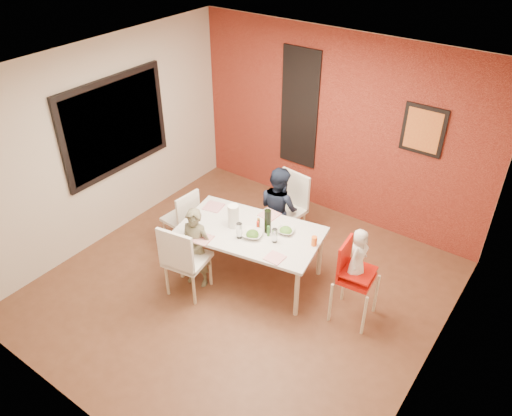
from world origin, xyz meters
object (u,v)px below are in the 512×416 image
Objects in this scene: chair_near at (183,258)px; chair_left at (184,216)px; paper_towel_roll at (233,216)px; chair_far at (289,204)px; child_near at (196,248)px; wine_bottle at (268,221)px; child_far at (279,208)px; dining_table at (250,235)px; toddler at (358,254)px; high_chair at (353,274)px.

chair_near is 1.18× the size of chair_left.
chair_left is at bearing 177.09° from paper_towel_roll.
child_near is (-0.40, -1.47, -0.01)m from chair_far.
wine_bottle is at bearing -67.39° from chair_far.
child_far is at bearing -113.84° from chair_near.
wine_bottle is (0.63, 0.84, 0.30)m from chair_near.
chair_far is at bearing 137.56° from chair_left.
wine_bottle is (0.19, 0.10, 0.22)m from dining_table.
child_near is at bearing 107.14° from toddler.
paper_towel_roll is at bearing 98.32° from child_far.
chair_far is at bearing 105.44° from wine_bottle.
child_far is at bearing 59.20° from child_near.
dining_table is 0.87m from chair_near.
high_chair is at bearing 4.56° from dining_table.
wine_bottle is at bearing 130.79° from child_far.
child_near is 1.76× the size of toddler.
chair_near is 0.25m from child_near.
chair_left is at bearing 91.49° from toddler.
child_far is 0.84m from paper_towel_roll.
chair_near is 1.64× the size of toddler.
chair_near is 1.00m from chair_left.
chair_near is at bearing -120.95° from dining_table.
child_near reaches higher than chair_far.
high_chair is (1.33, 0.11, -0.03)m from dining_table.
high_chair is 3.30× the size of wine_bottle.
child_far is at bearing 65.16° from toddler.
chair_far is 0.82× the size of child_far.
chair_near is 1.52m from child_far.
dining_table is 6.14× the size of paper_towel_roll.
toddler reaches higher than chair_far.
high_chair reaches higher than wine_bottle.
child_far is 1.59m from toddler.
child_far is (-0.07, 0.74, -0.04)m from dining_table.
child_far reaches higher than chair_left.
wine_bottle is (1.30, 0.10, 0.39)m from chair_left.
wine_bottle is at bearing 84.98° from high_chair.
child_near reaches higher than high_chair.
chair_far is 1.45m from chair_left.
high_chair is at bearing 174.72° from child_far.
wine_bottle is at bearing 89.47° from toddler.
chair_far is 1.70m from toddler.
chair_near is 3.24× the size of wine_bottle.
dining_table is 0.68m from child_near.
wine_bottle is (-1.14, -0.01, 0.25)m from high_chair.
toddler is at bearing 5.11° from child_near.
dining_table is 3.02× the size of toddler.
high_chair is (2.44, 0.11, 0.14)m from chair_left.
toddler is at bearing -164.36° from chair_near.
chair_left is 1.28m from child_far.
child_far reaches higher than wine_bottle.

